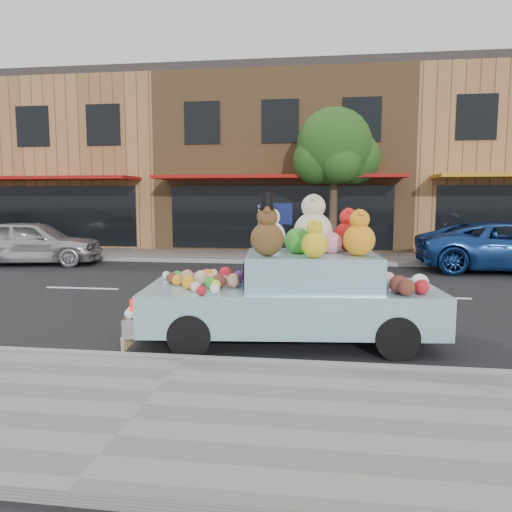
% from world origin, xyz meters
% --- Properties ---
extents(ground, '(120.00, 120.00, 0.00)m').
position_xyz_m(ground, '(0.00, 0.00, 0.00)').
color(ground, black).
rests_on(ground, ground).
extents(near_sidewalk, '(60.00, 3.00, 0.12)m').
position_xyz_m(near_sidewalk, '(0.00, -6.50, 0.06)').
color(near_sidewalk, gray).
rests_on(near_sidewalk, ground).
extents(far_sidewalk, '(60.00, 3.00, 0.12)m').
position_xyz_m(far_sidewalk, '(0.00, 6.50, 0.06)').
color(far_sidewalk, gray).
rests_on(far_sidewalk, ground).
extents(near_kerb, '(60.00, 0.12, 0.13)m').
position_xyz_m(near_kerb, '(0.00, -5.00, 0.07)').
color(near_kerb, gray).
rests_on(near_kerb, ground).
extents(far_kerb, '(60.00, 0.12, 0.13)m').
position_xyz_m(far_kerb, '(0.00, 5.00, 0.07)').
color(far_kerb, gray).
rests_on(far_kerb, ground).
extents(storefront_left, '(10.00, 9.80, 7.30)m').
position_xyz_m(storefront_left, '(-10.00, 11.97, 3.64)').
color(storefront_left, '#A67245').
rests_on(storefront_left, ground).
extents(storefront_mid, '(10.00, 9.80, 7.30)m').
position_xyz_m(storefront_mid, '(0.00, 11.97, 3.64)').
color(storefront_mid, olive).
rests_on(storefront_mid, ground).
extents(street_tree, '(3.00, 2.70, 5.22)m').
position_xyz_m(street_tree, '(2.03, 6.55, 3.69)').
color(street_tree, '#38281C').
rests_on(street_tree, ground).
extents(car_silver, '(4.51, 2.46, 1.45)m').
position_xyz_m(car_silver, '(-7.59, 3.79, 0.73)').
color(car_silver, '#B9BABF').
rests_on(car_silver, ground).
extents(car_blue, '(5.25, 2.44, 1.46)m').
position_xyz_m(car_blue, '(7.11, 4.35, 0.73)').
color(car_blue, '#1A4193').
rests_on(car_blue, ground).
extents(art_car, '(4.64, 2.20, 2.24)m').
position_xyz_m(art_car, '(1.31, -3.72, 0.80)').
color(art_car, black).
rests_on(art_car, ground).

